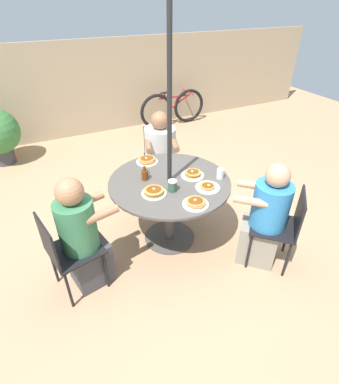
{
  "coord_description": "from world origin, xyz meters",
  "views": [
    {
      "loc": [
        -1.1,
        -2.26,
        2.31
      ],
      "look_at": [
        0.0,
        0.0,
        0.62
      ],
      "focal_mm": 28.0,
      "sensor_mm": 36.0,
      "label": 1
    }
  ],
  "objects_px": {
    "diner_north": "(161,159)",
    "patio_chair_south": "(282,224)",
    "diner_south": "(265,219)",
    "bicycle": "(173,108)",
    "pancake_plate_a": "(196,203)",
    "drinking_glass_a": "(220,174)",
    "patio_chair_east": "(66,250)",
    "patio_chair_north": "(159,154)",
    "coffee_cup": "(172,186)",
    "pancake_plate_b": "(208,187)",
    "pancake_plate_e": "(147,160)",
    "pancake_plate_d": "(193,174)",
    "pancake_plate_c": "(154,192)",
    "patio_table": "(169,193)",
    "diner_east": "(83,238)",
    "syrup_bottle": "(145,174)"
  },
  "relations": [
    {
      "from": "patio_chair_east",
      "to": "bicycle",
      "type": "height_order",
      "value": "patio_chair_east"
    },
    {
      "from": "pancake_plate_a",
      "to": "coffee_cup",
      "type": "xyz_separation_m",
      "value": [
        -0.08,
        0.29,
        0.04
      ]
    },
    {
      "from": "coffee_cup",
      "to": "drinking_glass_a",
      "type": "height_order",
      "value": "coffee_cup"
    },
    {
      "from": "pancake_plate_d",
      "to": "syrup_bottle",
      "type": "relative_size",
      "value": 1.57
    },
    {
      "from": "bicycle",
      "to": "patio_table",
      "type": "bearing_deg",
      "value": -117.87
    },
    {
      "from": "pancake_plate_a",
      "to": "pancake_plate_e",
      "type": "distance_m",
      "value": 0.92
    },
    {
      "from": "diner_south",
      "to": "patio_chair_north",
      "type": "bearing_deg",
      "value": 54.64
    },
    {
      "from": "diner_south",
      "to": "bicycle",
      "type": "relative_size",
      "value": 0.78
    },
    {
      "from": "pancake_plate_a",
      "to": "pancake_plate_c",
      "type": "bearing_deg",
      "value": 129.58
    },
    {
      "from": "pancake_plate_a",
      "to": "pancake_plate_d",
      "type": "bearing_deg",
      "value": 63.56
    },
    {
      "from": "patio_chair_south",
      "to": "pancake_plate_d",
      "type": "distance_m",
      "value": 0.98
    },
    {
      "from": "diner_east",
      "to": "diner_south",
      "type": "bearing_deg",
      "value": 61.9
    },
    {
      "from": "diner_south",
      "to": "bicycle",
      "type": "xyz_separation_m",
      "value": [
        0.88,
        3.72,
        -0.16
      ]
    },
    {
      "from": "patio_chair_north",
      "to": "patio_chair_south",
      "type": "distance_m",
      "value": 1.89
    },
    {
      "from": "diner_north",
      "to": "diner_east",
      "type": "bearing_deg",
      "value": 60.5
    },
    {
      "from": "patio_table",
      "to": "diner_east",
      "type": "xyz_separation_m",
      "value": [
        -0.93,
        -0.2,
        -0.08
      ]
    },
    {
      "from": "diner_north",
      "to": "patio_chair_south",
      "type": "relative_size",
      "value": 1.34
    },
    {
      "from": "coffee_cup",
      "to": "pancake_plate_b",
      "type": "bearing_deg",
      "value": -17.83
    },
    {
      "from": "patio_chair_south",
      "to": "syrup_bottle",
      "type": "distance_m",
      "value": 1.39
    },
    {
      "from": "patio_chair_south",
      "to": "diner_south",
      "type": "height_order",
      "value": "diner_south"
    },
    {
      "from": "diner_north",
      "to": "bicycle",
      "type": "height_order",
      "value": "diner_north"
    },
    {
      "from": "pancake_plate_c",
      "to": "pancake_plate_d",
      "type": "distance_m",
      "value": 0.5
    },
    {
      "from": "patio_chair_south",
      "to": "patio_chair_north",
      "type": "bearing_deg",
      "value": 57.54
    },
    {
      "from": "diner_north",
      "to": "pancake_plate_d",
      "type": "xyz_separation_m",
      "value": [
        -0.06,
        -0.91,
        0.27
      ]
    },
    {
      "from": "diner_south",
      "to": "syrup_bottle",
      "type": "bearing_deg",
      "value": 92.47
    },
    {
      "from": "patio_table",
      "to": "pancake_plate_e",
      "type": "xyz_separation_m",
      "value": [
        -0.05,
        0.45,
        0.17
      ]
    },
    {
      "from": "diner_north",
      "to": "pancake_plate_b",
      "type": "height_order",
      "value": "diner_north"
    },
    {
      "from": "patio_chair_north",
      "to": "coffee_cup",
      "type": "bearing_deg",
      "value": 90.25
    },
    {
      "from": "diner_south",
      "to": "syrup_bottle",
      "type": "xyz_separation_m",
      "value": [
        -0.89,
        0.79,
        0.3
      ]
    },
    {
      "from": "pancake_plate_a",
      "to": "diner_east",
      "type": "bearing_deg",
      "value": 165.15
    },
    {
      "from": "pancake_plate_d",
      "to": "coffee_cup",
      "type": "relative_size",
      "value": 2.13
    },
    {
      "from": "pancake_plate_a",
      "to": "drinking_glass_a",
      "type": "xyz_separation_m",
      "value": [
        0.45,
        0.29,
        0.03
      ]
    },
    {
      "from": "diner_east",
      "to": "pancake_plate_d",
      "type": "distance_m",
      "value": 1.22
    },
    {
      "from": "pancake_plate_d",
      "to": "drinking_glass_a",
      "type": "bearing_deg",
      "value": -34.19
    },
    {
      "from": "pancake_plate_b",
      "to": "diner_south",
      "type": "bearing_deg",
      "value": -43.16
    },
    {
      "from": "pancake_plate_c",
      "to": "pancake_plate_e",
      "type": "xyz_separation_m",
      "value": [
        0.18,
        0.6,
        0.0
      ]
    },
    {
      "from": "patio_chair_north",
      "to": "diner_north",
      "type": "relative_size",
      "value": 0.75
    },
    {
      "from": "patio_chair_north",
      "to": "diner_north",
      "type": "bearing_deg",
      "value": 90.0
    },
    {
      "from": "pancake_plate_c",
      "to": "drinking_glass_a",
      "type": "height_order",
      "value": "drinking_glass_a"
    },
    {
      "from": "patio_chair_east",
      "to": "coffee_cup",
      "type": "bearing_deg",
      "value": 81.42
    },
    {
      "from": "patio_table",
      "to": "diner_east",
      "type": "bearing_deg",
      "value": -167.83
    },
    {
      "from": "pancake_plate_a",
      "to": "pancake_plate_c",
      "type": "xyz_separation_m",
      "value": [
        -0.26,
        0.32,
        0.0
      ]
    },
    {
      "from": "pancake_plate_c",
      "to": "pancake_plate_e",
      "type": "height_order",
      "value": "pancake_plate_e"
    },
    {
      "from": "pancake_plate_d",
      "to": "pancake_plate_e",
      "type": "xyz_separation_m",
      "value": [
        -0.3,
        0.47,
        0.0
      ]
    },
    {
      "from": "diner_north",
      "to": "diner_south",
      "type": "xyz_separation_m",
      "value": [
        0.37,
        -1.56,
        0.0
      ]
    },
    {
      "from": "patio_table",
      "to": "bicycle",
      "type": "relative_size",
      "value": 0.86
    },
    {
      "from": "patio_chair_south",
      "to": "pancake_plate_e",
      "type": "xyz_separation_m",
      "value": [
        -0.85,
        1.23,
        0.28
      ]
    },
    {
      "from": "pancake_plate_e",
      "to": "drinking_glass_a",
      "type": "bearing_deg",
      "value": -49.79
    },
    {
      "from": "diner_north",
      "to": "pancake_plate_d",
      "type": "relative_size",
      "value": 4.79
    },
    {
      "from": "patio_table",
      "to": "diner_east",
      "type": "distance_m",
      "value": 0.96
    }
  ]
}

